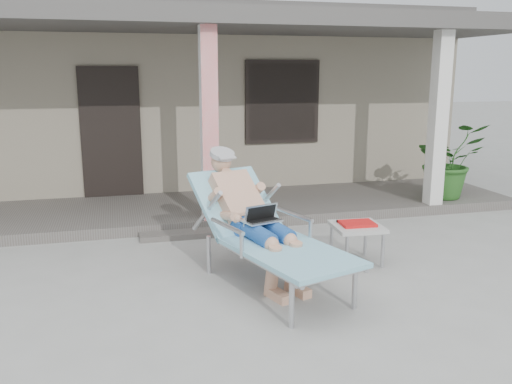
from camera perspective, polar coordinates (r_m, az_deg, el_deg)
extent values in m
plane|color=#9E9E99|center=(5.68, -0.95, -9.83)|extent=(60.00, 60.00, 0.00)
cube|color=gray|center=(11.69, -8.62, 9.16)|extent=(10.00, 5.00, 3.00)
cube|color=#474442|center=(11.71, -8.89, 17.24)|extent=(10.40, 5.40, 0.30)
cube|color=black|center=(9.13, -15.01, 6.07)|extent=(0.95, 0.06, 2.10)
cube|color=black|center=(9.52, 2.79, 9.45)|extent=(1.20, 0.06, 1.30)
cube|color=black|center=(9.52, 2.79, 9.45)|extent=(1.32, 0.05, 1.42)
cube|color=#605B56|center=(8.46, -5.76, -1.80)|extent=(10.00, 2.00, 0.15)
cube|color=red|center=(7.39, -4.96, 7.01)|extent=(0.22, 0.22, 2.61)
cube|color=silver|center=(8.69, 18.62, 7.23)|extent=(0.22, 0.22, 2.61)
cube|color=#474442|center=(8.23, -6.20, 17.48)|extent=(10.00, 2.30, 0.24)
cube|color=#605B56|center=(7.38, -4.35, -4.23)|extent=(2.00, 0.30, 0.07)
cylinder|color=#B7B7BC|center=(4.74, 3.77, -11.77)|extent=(0.05, 0.05, 0.42)
cylinder|color=#B7B7BC|center=(5.17, 10.35, -9.84)|extent=(0.05, 0.05, 0.42)
cylinder|color=#B7B7BC|center=(5.96, -4.98, -6.61)|extent=(0.05, 0.05, 0.42)
cylinder|color=#B7B7BC|center=(6.30, 0.87, -5.48)|extent=(0.05, 0.05, 0.42)
cube|color=#B7B7BC|center=(5.27, 3.48, -6.55)|extent=(1.11, 1.55, 0.03)
cube|color=#8ACAD6|center=(5.26, 3.48, -6.27)|extent=(1.23, 1.62, 0.04)
cube|color=#B7B7BC|center=(6.01, -2.17, -1.45)|extent=(0.88, 0.85, 0.56)
cube|color=#8ACAD6|center=(6.00, -2.17, -1.08)|extent=(1.01, 0.96, 0.64)
cylinder|color=#A6A5A8|center=(6.18, -3.74, 4.08)|extent=(0.35, 0.35, 0.15)
cube|color=silver|center=(5.59, 0.53, -2.99)|extent=(0.44, 0.37, 0.27)
cube|color=#B0B0AB|center=(6.28, 10.61, -3.61)|extent=(0.58, 0.58, 0.04)
cylinder|color=#B7B7BC|center=(6.08, 9.52, -6.40)|extent=(0.04, 0.04, 0.41)
cylinder|color=#B7B7BC|center=(6.26, 13.19, -5.99)|extent=(0.04, 0.04, 0.41)
cylinder|color=#B7B7BC|center=(6.45, 7.95, -5.21)|extent=(0.04, 0.04, 0.41)
cylinder|color=#B7B7BC|center=(6.63, 11.45, -4.86)|extent=(0.04, 0.04, 0.41)
cube|color=red|center=(6.27, 10.62, -3.28)|extent=(0.40, 0.31, 0.03)
cube|color=black|center=(6.40, 10.08, -3.00)|extent=(0.38, 0.05, 0.04)
imported|color=#26591E|center=(9.31, 19.53, 3.17)|extent=(1.10, 0.96, 1.22)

